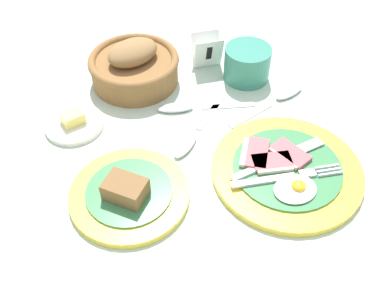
{
  "coord_description": "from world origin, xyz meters",
  "views": [
    {
      "loc": [
        -0.28,
        -0.4,
        0.58
      ],
      "look_at": [
        -0.08,
        0.11,
        0.02
      ],
      "focal_mm": 42.0,
      "sensor_mm": 36.0,
      "label": 1
    }
  ],
  "objects_px": {
    "bread_plate": "(129,193)",
    "sugar_cup": "(247,63)",
    "teaspoon_by_saucer": "(192,136)",
    "teaspoon_stray": "(189,107)",
    "breakfast_plate": "(286,170)",
    "bread_basket": "(134,66)",
    "teaspoon_near_cup": "(279,98)",
    "number_card": "(207,51)",
    "butter_dish": "(74,123)"
  },
  "relations": [
    {
      "from": "bread_plate",
      "to": "sugar_cup",
      "type": "distance_m",
      "value": 0.39
    },
    {
      "from": "teaspoon_by_saucer",
      "to": "teaspoon_stray",
      "type": "relative_size",
      "value": 0.83
    },
    {
      "from": "breakfast_plate",
      "to": "bread_basket",
      "type": "height_order",
      "value": "bread_basket"
    },
    {
      "from": "bread_plate",
      "to": "teaspoon_near_cup",
      "type": "xyz_separation_m",
      "value": [
        0.35,
        0.13,
        -0.01
      ]
    },
    {
      "from": "number_card",
      "to": "teaspoon_stray",
      "type": "bearing_deg",
      "value": -119.32
    },
    {
      "from": "breakfast_plate",
      "to": "butter_dish",
      "type": "distance_m",
      "value": 0.4
    },
    {
      "from": "bread_basket",
      "to": "butter_dish",
      "type": "height_order",
      "value": "bread_basket"
    },
    {
      "from": "bread_basket",
      "to": "butter_dish",
      "type": "distance_m",
      "value": 0.18
    },
    {
      "from": "bread_plate",
      "to": "teaspoon_near_cup",
      "type": "distance_m",
      "value": 0.37
    },
    {
      "from": "sugar_cup",
      "to": "number_card",
      "type": "bearing_deg",
      "value": 131.24
    },
    {
      "from": "bread_plate",
      "to": "teaspoon_stray",
      "type": "xyz_separation_m",
      "value": [
        0.17,
        0.17,
        -0.01
      ]
    },
    {
      "from": "breakfast_plate",
      "to": "butter_dish",
      "type": "xyz_separation_m",
      "value": [
        -0.31,
        0.25,
        -0.0
      ]
    },
    {
      "from": "breakfast_plate",
      "to": "butter_dish",
      "type": "relative_size",
      "value": 2.33
    },
    {
      "from": "number_card",
      "to": "teaspoon_stray",
      "type": "relative_size",
      "value": 0.39
    },
    {
      "from": "butter_dish",
      "to": "teaspoon_stray",
      "type": "distance_m",
      "value": 0.22
    },
    {
      "from": "bread_plate",
      "to": "number_card",
      "type": "height_order",
      "value": "number_card"
    },
    {
      "from": "bread_plate",
      "to": "teaspoon_stray",
      "type": "distance_m",
      "value": 0.24
    },
    {
      "from": "bread_basket",
      "to": "teaspoon_by_saucer",
      "type": "bearing_deg",
      "value": -76.86
    },
    {
      "from": "teaspoon_by_saucer",
      "to": "teaspoon_near_cup",
      "type": "distance_m",
      "value": 0.21
    },
    {
      "from": "sugar_cup",
      "to": "teaspoon_stray",
      "type": "bearing_deg",
      "value": -161.12
    },
    {
      "from": "bread_plate",
      "to": "teaspoon_near_cup",
      "type": "relative_size",
      "value": 1.02
    },
    {
      "from": "bread_plate",
      "to": "butter_dish",
      "type": "relative_size",
      "value": 1.77
    },
    {
      "from": "butter_dish",
      "to": "teaspoon_stray",
      "type": "bearing_deg",
      "value": -9.12
    },
    {
      "from": "bread_plate",
      "to": "teaspoon_by_saucer",
      "type": "bearing_deg",
      "value": 31.44
    },
    {
      "from": "bread_plate",
      "to": "bread_basket",
      "type": "distance_m",
      "value": 0.31
    },
    {
      "from": "bread_basket",
      "to": "sugar_cup",
      "type": "bearing_deg",
      "value": -18.81
    },
    {
      "from": "butter_dish",
      "to": "bread_basket",
      "type": "bearing_deg",
      "value": 31.7
    },
    {
      "from": "teaspoon_by_saucer",
      "to": "butter_dish",
      "type": "bearing_deg",
      "value": -70.3
    },
    {
      "from": "teaspoon_stray",
      "to": "butter_dish",
      "type": "bearing_deg",
      "value": 6.77
    },
    {
      "from": "breakfast_plate",
      "to": "teaspoon_near_cup",
      "type": "bearing_deg",
      "value": 63.69
    },
    {
      "from": "bread_basket",
      "to": "teaspoon_near_cup",
      "type": "distance_m",
      "value": 0.3
    },
    {
      "from": "sugar_cup",
      "to": "teaspoon_by_saucer",
      "type": "distance_m",
      "value": 0.22
    },
    {
      "from": "breakfast_plate",
      "to": "number_card",
      "type": "bearing_deg",
      "value": 90.55
    },
    {
      "from": "teaspoon_by_saucer",
      "to": "teaspoon_near_cup",
      "type": "bearing_deg",
      "value": 149.7
    },
    {
      "from": "bread_plate",
      "to": "number_card",
      "type": "relative_size",
      "value": 2.65
    },
    {
      "from": "bread_basket",
      "to": "bread_plate",
      "type": "bearing_deg",
      "value": -108.66
    },
    {
      "from": "breakfast_plate",
      "to": "teaspoon_near_cup",
      "type": "height_order",
      "value": "breakfast_plate"
    },
    {
      "from": "breakfast_plate",
      "to": "sugar_cup",
      "type": "distance_m",
      "value": 0.27
    },
    {
      "from": "bread_basket",
      "to": "teaspoon_stray",
      "type": "relative_size",
      "value": 0.97
    },
    {
      "from": "teaspoon_stray",
      "to": "bread_plate",
      "type": "bearing_deg",
      "value": 60.22
    },
    {
      "from": "sugar_cup",
      "to": "teaspoon_near_cup",
      "type": "xyz_separation_m",
      "value": [
        0.03,
        -0.09,
        -0.03
      ]
    },
    {
      "from": "breakfast_plate",
      "to": "teaspoon_near_cup",
      "type": "relative_size",
      "value": 1.34
    },
    {
      "from": "bread_plate",
      "to": "teaspoon_by_saucer",
      "type": "relative_size",
      "value": 1.23
    },
    {
      "from": "bread_basket",
      "to": "teaspoon_by_saucer",
      "type": "height_order",
      "value": "bread_basket"
    },
    {
      "from": "number_card",
      "to": "teaspoon_near_cup",
      "type": "relative_size",
      "value": 0.39
    },
    {
      "from": "butter_dish",
      "to": "teaspoon_near_cup",
      "type": "height_order",
      "value": "butter_dish"
    },
    {
      "from": "sugar_cup",
      "to": "butter_dish",
      "type": "distance_m",
      "value": 0.37
    },
    {
      "from": "butter_dish",
      "to": "teaspoon_by_saucer",
      "type": "relative_size",
      "value": 0.69
    },
    {
      "from": "teaspoon_near_cup",
      "to": "teaspoon_stray",
      "type": "distance_m",
      "value": 0.18
    },
    {
      "from": "number_card",
      "to": "teaspoon_near_cup",
      "type": "bearing_deg",
      "value": -53.43
    }
  ]
}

